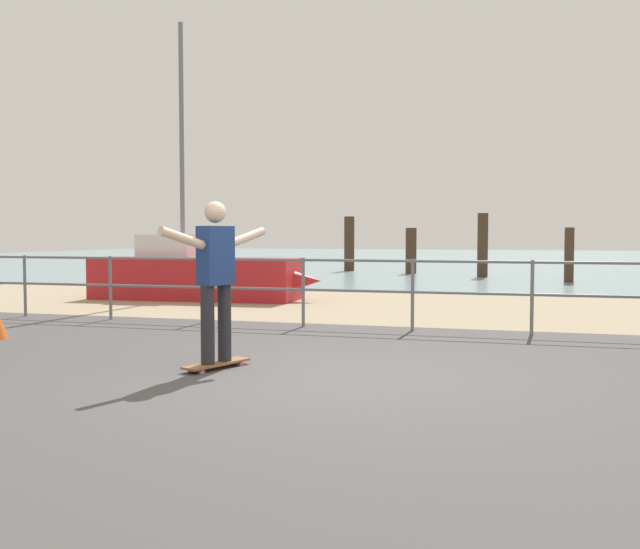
{
  "coord_description": "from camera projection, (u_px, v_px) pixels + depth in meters",
  "views": [
    {
      "loc": [
        1.89,
        -6.52,
        1.4
      ],
      "look_at": [
        -0.58,
        2.0,
        0.9
      ],
      "focal_mm": 40.07,
      "sensor_mm": 36.0,
      "label": 1
    }
  ],
  "objects": [
    {
      "name": "skateboard",
      "position": [
        216.0,
        364.0,
        7.33
      ],
      "size": [
        0.48,
        0.82,
        0.08
      ],
      "color": "brown",
      "rests_on": "ground"
    },
    {
      "name": "groyne_post_3",
      "position": [
        569.0,
        255.0,
        20.64
      ],
      "size": [
        0.27,
        0.27,
        1.61
      ],
      "primitive_type": "cylinder",
      "color": "#422D1E",
      "rests_on": "ground"
    },
    {
      "name": "sea_surface",
      "position": [
        491.0,
        259.0,
        40.43
      ],
      "size": [
        72.0,
        50.0,
        0.04
      ],
      "primitive_type": "cube",
      "color": "#75939E",
      "rests_on": "ground"
    },
    {
      "name": "groyne_post_1",
      "position": [
        411.0,
        251.0,
        25.28
      ],
      "size": [
        0.39,
        0.39,
        1.64
      ],
      "primitive_type": "cylinder",
      "color": "#422D1E",
      "rests_on": "ground"
    },
    {
      "name": "beach_strip",
      "position": [
        422.0,
        308.0,
        13.57
      ],
      "size": [
        24.0,
        6.0,
        0.04
      ],
      "primitive_type": "cube",
      "color": "tan",
      "rests_on": "ground"
    },
    {
      "name": "sailboat",
      "position": [
        203.0,
        275.0,
        15.21
      ],
      "size": [
        5.0,
        1.61,
        5.87
      ],
      "color": "#B21E23",
      "rests_on": "ground"
    },
    {
      "name": "skateboarder",
      "position": [
        216.0,
        272.0,
        7.28
      ],
      "size": [
        0.61,
        1.38,
        1.65
      ],
      "color": "#26262B",
      "rests_on": "skateboard"
    },
    {
      "name": "groyne_post_2",
      "position": [
        483.0,
        245.0,
        23.19
      ],
      "size": [
        0.34,
        0.34,
        2.1
      ],
      "primitive_type": "cylinder",
      "color": "#422D1E",
      "rests_on": "ground"
    },
    {
      "name": "railing_fence",
      "position": [
        252.0,
        280.0,
        10.86
      ],
      "size": [
        11.52,
        0.05,
        1.05
      ],
      "color": "slate",
      "rests_on": "ground"
    },
    {
      "name": "groyne_post_0",
      "position": [
        349.0,
        244.0,
        27.18
      ],
      "size": [
        0.39,
        0.39,
        2.09
      ],
      "primitive_type": "cylinder",
      "color": "#422D1E",
      "rests_on": "ground"
    },
    {
      "name": "ground_plane",
      "position": [
        286.0,
        404.0,
        5.9
      ],
      "size": [
        24.0,
        10.0,
        0.04
      ],
      "primitive_type": "cube",
      "color": "#474444",
      "rests_on": "ground"
    }
  ]
}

